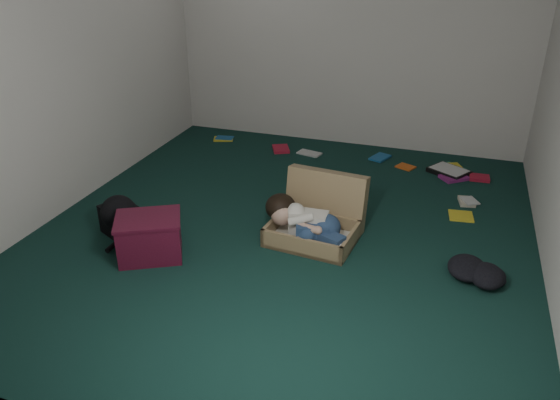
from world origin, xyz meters
The scene contains 11 objects.
floor centered at (0.00, 0.00, 0.00)m, with size 4.50×4.50×0.00m, color #11312A.
wall_back centered at (0.00, 2.25, 1.30)m, with size 4.50×4.50×0.00m, color silver.
wall_front centered at (0.00, -2.25, 1.30)m, with size 4.50×4.50×0.00m, color silver.
wall_left centered at (-2.00, 0.00, 1.30)m, with size 4.50×4.50×0.00m, color silver.
suitcase centered at (0.28, 0.01, 0.15)m, with size 0.75×0.73×0.50m.
person centered at (0.21, -0.15, 0.19)m, with size 0.73×0.41×0.31m.
maroon_bin centered at (-0.86, -0.72, 0.17)m, with size 0.61×0.56×0.33m.
backpack centered at (-1.26, -0.49, 0.13)m, with size 0.44×0.35×0.26m, color black, non-canonical shape.
clothing_pile centered at (1.48, -0.18, 0.07)m, with size 0.43×0.35×0.14m, color black, non-canonical shape.
paper_tray centered at (1.24, 1.68, 0.03)m, with size 0.47×0.44×0.05m.
book_scatter centered at (0.59, 1.57, 0.01)m, with size 3.18×1.41×0.02m.
Camera 1 is at (1.23, -3.83, 2.26)m, focal length 35.00 mm.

